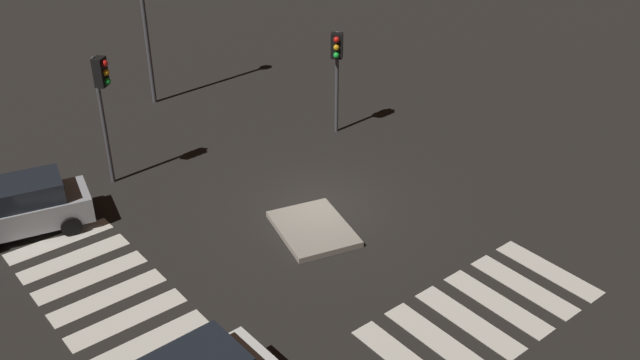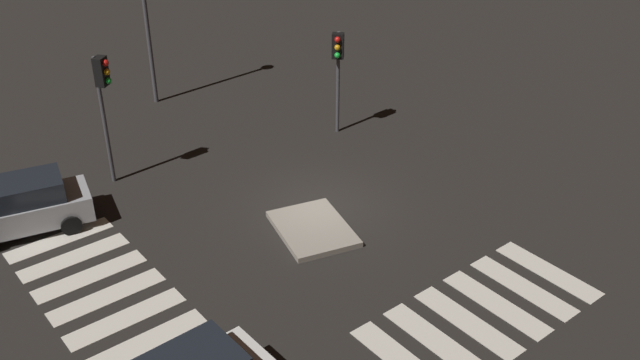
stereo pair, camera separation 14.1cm
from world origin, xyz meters
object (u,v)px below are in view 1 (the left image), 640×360
Objects in this scene: car_silver at (25,207)px; traffic_light_west at (337,58)px; traffic_island at (313,229)px; traffic_light_south at (102,90)px.

traffic_light_west is (0.71, 11.88, 2.24)m from car_silver.
traffic_island is 7.66m from traffic_light_west.
traffic_light_south is 8.65m from traffic_light_west.
car_silver is 4.44m from traffic_light_south.
traffic_island is at bearing -11.28° from traffic_light_south.
traffic_light_south is 1.12× the size of traffic_light_west.
traffic_light_south is at bearing -148.68° from car_silver.
traffic_light_south reaches higher than traffic_light_west.
traffic_light_south is (-1.11, 3.43, 2.59)m from car_silver.
car_silver is 1.03× the size of traffic_light_west.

